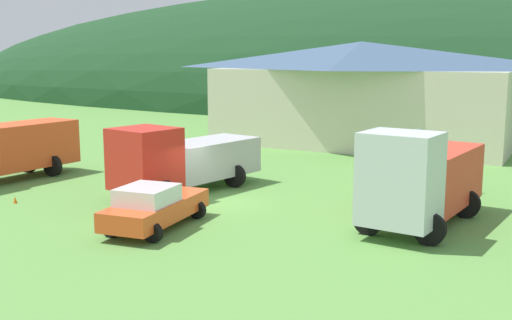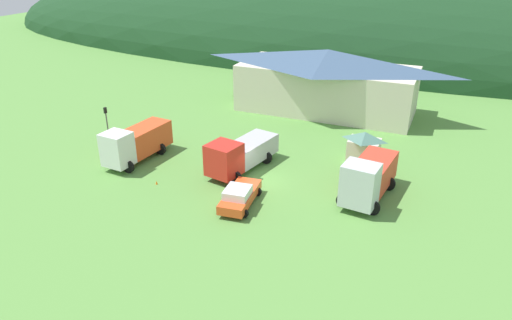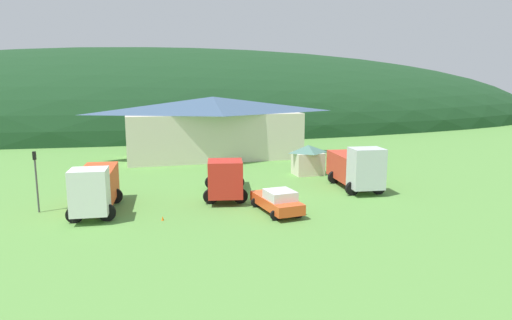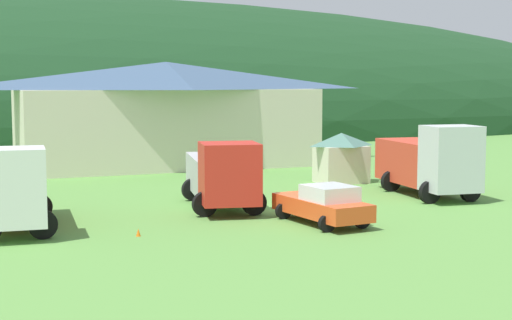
# 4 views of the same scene
# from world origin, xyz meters

# --- Properties ---
(ground_plane) EXTENTS (200.00, 200.00, 0.00)m
(ground_plane) POSITION_xyz_m (0.00, 0.00, 0.00)
(ground_plane) COLOR #5B9342
(forested_hill_backdrop) EXTENTS (176.91, 60.00, 31.26)m
(forested_hill_backdrop) POSITION_xyz_m (0.00, 61.78, 0.00)
(forested_hill_backdrop) COLOR #193D1E
(forested_hill_backdrop) RESTS_ON ground
(depot_building) EXTENTS (21.30, 8.92, 7.16)m
(depot_building) POSITION_xyz_m (-0.05, 19.34, 3.69)
(depot_building) COLOR beige
(depot_building) RESTS_ON ground
(play_shed_cream) EXTENTS (2.93, 2.23, 2.89)m
(play_shed_cream) POSITION_xyz_m (6.93, 7.05, 1.49)
(play_shed_cream) COLOR beige
(play_shed_cream) RESTS_ON ground
(heavy_rig_white) EXTENTS (3.43, 7.28, 3.44)m
(heavy_rig_white) POSITION_xyz_m (-11.88, -0.76, 1.79)
(heavy_rig_white) COLOR white
(heavy_rig_white) RESTS_ON ground
(crane_truck_red) EXTENTS (4.13, 8.01, 3.21)m
(crane_truck_red) POSITION_xyz_m (-2.49, 1.06, 1.61)
(crane_truck_red) COLOR red
(crane_truck_red) RESTS_ON ground
(tow_truck_silver) EXTENTS (3.75, 7.29, 3.74)m
(tow_truck_silver) POSITION_xyz_m (8.55, 0.57, 1.84)
(tow_truck_silver) COLOR silver
(tow_truck_silver) RESTS_ON ground
(service_pickup_orange) EXTENTS (2.73, 5.11, 1.66)m
(service_pickup_orange) POSITION_xyz_m (0.02, -4.29, 0.83)
(service_pickup_orange) COLOR #EB5022
(service_pickup_orange) RESTS_ON ground
(traffic_light_west) EXTENTS (0.20, 0.32, 4.23)m
(traffic_light_west) POSITION_xyz_m (-15.71, 0.24, 2.59)
(traffic_light_west) COLOR #4C4C51
(traffic_light_west) RESTS_ON ground
(traffic_cone_near_pickup) EXTENTS (0.36, 0.36, 0.59)m
(traffic_cone_near_pickup) POSITION_xyz_m (-7.66, -3.93, 0.00)
(traffic_cone_near_pickup) COLOR orange
(traffic_cone_near_pickup) RESTS_ON ground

